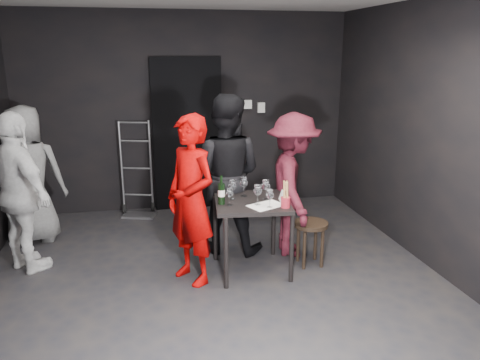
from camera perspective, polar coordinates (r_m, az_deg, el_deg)
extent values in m
cube|color=black|center=(4.57, -2.93, -12.99)|extent=(4.50, 5.00, 0.02)
cube|color=black|center=(6.55, -6.56, 8.17)|extent=(4.50, 0.04, 2.70)
cube|color=black|center=(1.80, 9.35, -12.43)|extent=(4.50, 0.04, 2.70)
cube|color=black|center=(4.96, 23.54, 4.58)|extent=(0.04, 5.00, 2.70)
cube|color=black|center=(6.54, -6.42, 5.49)|extent=(0.95, 0.10, 2.10)
cube|color=#B7B7B2|center=(6.62, 0.89, 9.21)|extent=(0.12, 0.06, 0.12)
cube|color=#B7B7B2|center=(6.68, 2.58, 8.82)|extent=(0.10, 0.06, 0.14)
cylinder|color=#B2B2B7|center=(6.47, -14.22, 1.31)|extent=(0.03, 0.03, 1.29)
cylinder|color=#B2B2B7|center=(6.47, -10.81, 1.50)|extent=(0.03, 0.03, 1.29)
cube|color=#B2B2B7|center=(6.52, -12.20, -4.22)|extent=(0.43, 0.24, 0.03)
cylinder|color=black|center=(6.66, -13.89, -3.32)|extent=(0.04, 0.16, 0.16)
cylinder|color=black|center=(6.65, -10.58, -3.14)|extent=(0.04, 0.16, 0.16)
cube|color=black|center=(4.63, 1.46, -2.77)|extent=(0.72, 0.72, 0.04)
cylinder|color=black|center=(4.41, -1.71, -8.95)|extent=(0.04, 0.04, 0.71)
cylinder|color=black|center=(4.56, 6.32, -8.22)|extent=(0.04, 0.04, 0.71)
cylinder|color=black|center=(4.99, -3.02, -5.95)|extent=(0.04, 0.04, 0.71)
cylinder|color=black|center=(5.12, 4.11, -5.41)|extent=(0.04, 0.04, 0.71)
cylinder|color=black|center=(4.90, 8.64, -5.34)|extent=(0.36, 0.36, 0.04)
cylinder|color=black|center=(5.11, 9.17, -7.44)|extent=(0.04, 0.04, 0.41)
cylinder|color=black|center=(5.05, 7.10, -7.65)|extent=(0.04, 0.04, 0.41)
cylinder|color=black|center=(4.88, 7.84, -8.52)|extent=(0.04, 0.04, 0.41)
cylinder|color=black|center=(4.95, 9.97, -8.28)|extent=(0.04, 0.04, 0.41)
imported|color=#A80000|center=(4.41, -6.00, -1.62)|extent=(0.71, 0.77, 1.78)
imported|color=black|center=(5.07, -1.84, 2.25)|extent=(1.12, 0.89, 2.04)
imported|color=#49121E|center=(5.06, 6.48, -0.28)|extent=(0.64, 1.11, 1.62)
imported|color=white|center=(5.08, -25.34, -0.77)|extent=(1.06, 1.10, 1.77)
imported|color=slate|center=(5.87, -24.42, 1.08)|extent=(0.86, 0.50, 1.71)
cube|color=white|center=(4.48, 3.21, -3.12)|extent=(0.39, 0.34, 0.00)
cylinder|color=black|center=(4.50, -2.28, -1.70)|extent=(0.07, 0.07, 0.20)
cylinder|color=black|center=(4.46, -2.30, 0.04)|extent=(0.03, 0.03, 0.08)
cylinder|color=white|center=(4.50, -2.28, -1.59)|extent=(0.07, 0.07, 0.06)
cylinder|color=maroon|center=(4.43, 5.57, -2.72)|extent=(0.09, 0.09, 0.10)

